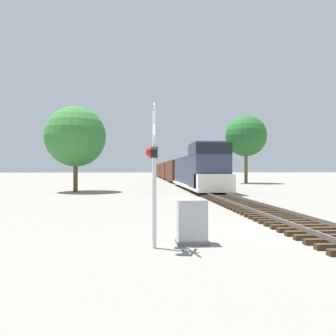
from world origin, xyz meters
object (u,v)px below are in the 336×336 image
tree_far_right (76,137)px  crossing_signal_near (153,162)px  freight_train (171,171)px  tree_mid_background (246,136)px  relay_cabinet (192,222)px

tree_far_right → crossing_signal_near: bearing=-74.0°
freight_train → crossing_signal_near: bearing=-95.7°
freight_train → tree_mid_background: tree_mid_background is taller
crossing_signal_near → relay_cabinet: (1.13, 0.40, -1.73)m
crossing_signal_near → tree_mid_background: 43.11m
tree_far_right → tree_mid_background: bearing=37.4°
freight_train → crossing_signal_near: (-5.59, -55.88, 0.48)m
crossing_signal_near → tree_mid_background: (15.70, 39.86, 4.87)m
relay_cabinet → tree_mid_background: bearing=69.7°
crossing_signal_near → tree_far_right: bearing=-161.6°
tree_far_right → relay_cabinet: bearing=-71.1°
relay_cabinet → tree_mid_background: tree_mid_background is taller
freight_train → tree_far_right: (-12.13, -33.05, 3.38)m
crossing_signal_near → relay_cabinet: 2.11m
relay_cabinet → freight_train: bearing=85.4°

